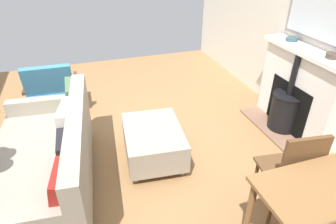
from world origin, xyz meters
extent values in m
cube|color=olive|center=(0.00, 0.00, 0.00)|extent=(5.00, 5.95, 0.01)
cube|color=silver|center=(-2.50, 0.00, 1.37)|extent=(0.12, 5.95, 2.74)
cube|color=brown|center=(-2.04, 0.23, 0.01)|extent=(0.30, 1.13, 0.03)
cube|color=white|center=(-2.31, 0.23, 0.51)|extent=(0.25, 1.19, 1.02)
cube|color=black|center=(-2.21, 0.23, 0.34)|extent=(0.06, 0.69, 0.61)
cylinder|color=black|center=(-2.17, 0.23, 0.26)|extent=(0.36, 0.36, 0.46)
cylinder|color=black|center=(-2.17, 0.23, 0.50)|extent=(0.38, 0.38, 0.02)
cylinder|color=black|center=(-2.17, 0.23, 0.76)|extent=(0.07, 0.07, 0.51)
cube|color=white|center=(-2.29, 0.23, 1.04)|extent=(0.30, 1.27, 0.05)
cube|color=gray|center=(-2.41, 0.23, 1.53)|extent=(0.04, 1.17, 0.82)
cube|color=silver|center=(-2.39, 0.23, 1.53)|extent=(0.01, 1.09, 0.74)
cylinder|color=#334C56|center=(-2.32, -0.10, 1.09)|extent=(0.15, 0.15, 0.04)
torus|color=#334C56|center=(-2.32, -0.10, 1.10)|extent=(0.15, 0.15, 0.01)
cylinder|color=#47382D|center=(-2.32, 0.54, 1.09)|extent=(0.13, 0.13, 0.05)
torus|color=#47382D|center=(-2.32, 0.54, 1.12)|extent=(0.13, 0.13, 0.01)
cylinder|color=#B2B2B7|center=(1.00, -0.35, 0.05)|extent=(0.04, 0.04, 0.10)
cylinder|color=#B2B2B7|center=(0.29, -0.29, 0.05)|extent=(0.04, 0.04, 0.10)
cube|color=gray|center=(0.71, 0.43, 0.27)|extent=(1.05, 1.84, 0.34)
cube|color=gray|center=(0.32, 0.46, 0.64)|extent=(0.30, 1.77, 0.40)
cube|color=gray|center=(0.64, -0.39, 0.52)|extent=(0.86, 0.19, 0.17)
cube|color=#4C6B47|center=(0.36, -0.24, 0.62)|extent=(0.16, 0.39, 0.40)
cube|color=beige|center=(0.41, 0.25, 0.62)|extent=(0.20, 0.41, 0.40)
cube|color=black|center=(0.44, 0.67, 0.59)|extent=(0.13, 0.33, 0.33)
cube|color=maroon|center=(0.48, 1.08, 0.59)|extent=(0.20, 0.36, 0.35)
cylinder|color=#B2B2B7|center=(-0.21, -0.07, 0.04)|extent=(0.03, 0.03, 0.09)
cylinder|color=#B2B2B7|center=(-0.15, 0.58, 0.04)|extent=(0.03, 0.03, 0.09)
cylinder|color=#B2B2B7|center=(-0.70, -0.02, 0.04)|extent=(0.03, 0.03, 0.09)
cylinder|color=#B2B2B7|center=(-0.64, 0.63, 0.04)|extent=(0.03, 0.03, 0.09)
cube|color=gray|center=(-0.42, 0.28, 0.24)|extent=(0.68, 0.87, 0.31)
cube|color=#4C3321|center=(0.36, -1.41, 0.17)|extent=(0.05, 0.05, 0.34)
cube|color=#4C3321|center=(0.87, -1.42, 0.17)|extent=(0.05, 0.05, 0.34)
cube|color=#4C3321|center=(0.38, -0.93, 0.17)|extent=(0.05, 0.05, 0.34)
cube|color=#4C3321|center=(0.89, -0.94, 0.17)|extent=(0.05, 0.05, 0.34)
cube|color=teal|center=(0.62, -1.18, 0.36)|extent=(0.62, 0.58, 0.08)
cube|color=teal|center=(0.63, -0.93, 0.59)|extent=(0.60, 0.16, 0.40)
cube|color=#4C3321|center=(0.30, -1.17, 0.45)|extent=(0.06, 0.53, 0.04)
cube|color=#4C3321|center=(0.94, -1.18, 0.45)|extent=(0.06, 0.53, 0.04)
cylinder|color=olive|center=(-0.80, 1.57, 0.36)|extent=(0.05, 0.05, 0.72)
cylinder|color=brown|center=(-1.49, 1.16, 0.22)|extent=(0.04, 0.04, 0.45)
cylinder|color=brown|center=(-1.17, 1.12, 0.22)|extent=(0.04, 0.04, 0.45)
cylinder|color=brown|center=(-1.45, 1.48, 0.22)|extent=(0.04, 0.04, 0.45)
cylinder|color=brown|center=(-1.13, 1.43, 0.22)|extent=(0.04, 0.04, 0.45)
cube|color=brown|center=(-1.31, 1.30, 0.46)|extent=(0.45, 0.45, 0.02)
cube|color=brown|center=(-1.29, 1.46, 0.69)|extent=(0.36, 0.08, 0.44)
camera|label=1|loc=(0.21, 2.73, 2.14)|focal=30.62mm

